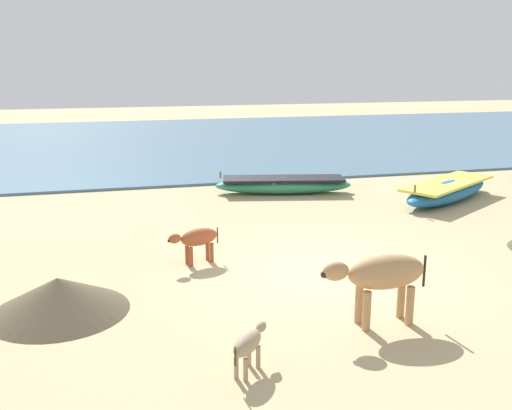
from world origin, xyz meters
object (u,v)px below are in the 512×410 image
(fishing_boat_0, at_px, (283,185))
(cow_adult_tan, at_px, (382,275))
(fishing_boat_2, at_px, (447,190))
(calf_far_rust, at_px, (197,239))
(calf_near_dun, at_px, (248,344))

(fishing_boat_0, relative_size, cow_adult_tan, 2.46)
(fishing_boat_2, distance_m, calf_far_rust, 8.30)
(fishing_boat_2, bearing_deg, fishing_boat_0, -57.82)
(fishing_boat_2, relative_size, calf_near_dun, 5.54)
(fishing_boat_2, bearing_deg, cow_adult_tan, 19.41)
(calf_near_dun, bearing_deg, cow_adult_tan, -28.86)
(calf_far_rust, bearing_deg, fishing_boat_2, -175.23)
(fishing_boat_0, distance_m, fishing_boat_2, 4.66)
(fishing_boat_0, distance_m, calf_near_dun, 10.13)
(fishing_boat_2, xyz_separation_m, calf_near_dun, (-7.55, -7.55, 0.10))
(cow_adult_tan, height_order, calf_near_dun, cow_adult_tan)
(fishing_boat_0, distance_m, cow_adult_tan, 8.80)
(fishing_boat_2, relative_size, cow_adult_tan, 2.40)
(cow_adult_tan, relative_size, calf_far_rust, 1.61)
(fishing_boat_0, xyz_separation_m, cow_adult_tan, (-1.12, -8.71, 0.53))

